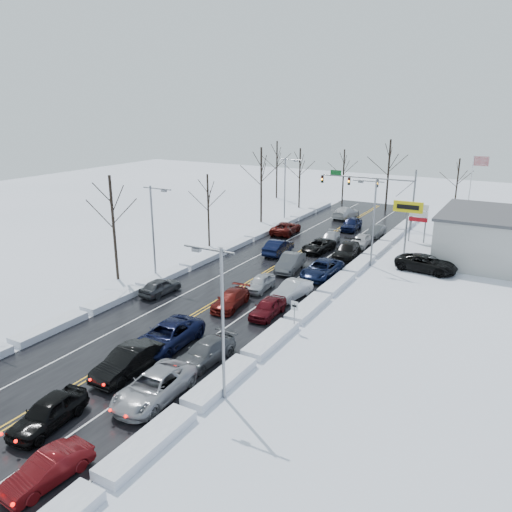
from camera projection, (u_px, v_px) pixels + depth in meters
The scene contains 46 objects.
ground at pixel (252, 281), 47.69m from camera, with size 160.00×160.00×0.00m, color white.
road_surface at pixel (262, 275), 49.36m from camera, with size 14.00×84.00×0.01m, color black.
snow_bank_left at pixel (200, 263), 52.94m from camera, with size 1.55×72.00×0.55m, color silver.
snow_bank_right at pixel (335, 288), 45.78m from camera, with size 1.55×72.00×0.55m, color silver.
traffic_signal_mast at pixel (377, 186), 67.76m from camera, with size 13.28×0.39×8.00m.
tires_plus_sign at pixel (408, 211), 54.60m from camera, with size 3.20×0.34×6.00m.
used_vehicles_sign at pixel (418, 215), 60.08m from camera, with size 2.20×0.22×4.65m.
speed_limit_sign at pixel (294, 310), 36.70m from camera, with size 0.55×0.09×2.35m.
flagpole at pixel (472, 188), 63.78m from camera, with size 1.87×1.20×10.00m.
streetlight_se at pixel (219, 312), 27.25m from camera, with size 3.20×0.25×9.00m.
streetlight_ne at pixel (372, 216), 50.55m from camera, with size 3.20×0.25×9.00m.
streetlight_sw at pixel (154, 225), 46.72m from camera, with size 3.20×0.25×9.00m.
streetlight_nw at pixel (286, 185), 70.02m from camera, with size 3.20×0.25×9.00m.
tree_left_b at pixel (112, 208), 46.07m from camera, with size 4.00×4.00×10.00m.
tree_left_c at pixel (208, 196), 57.55m from camera, with size 3.40×3.40×8.50m.
tree_left_d at pixel (261, 170), 69.12m from camera, with size 4.20×4.20×10.50m.
tree_left_e at pixel (300, 167), 79.13m from camera, with size 3.80×3.80×9.50m.
tree_far_a at pixel (277, 158), 87.41m from camera, with size 4.00×4.00×10.00m.
tree_far_b at pixel (344, 166), 82.79m from camera, with size 3.60×3.60×9.00m.
tree_far_c at pixel (389, 161), 76.95m from camera, with size 4.40×4.40×11.00m.
tree_far_d at pixel (458, 176), 74.00m from camera, with size 3.40×3.40×8.50m.
queued_car_0 at pixel (50, 425), 26.24m from camera, with size 1.85×4.61×1.57m, color black.
queued_car_1 at pixel (129, 374), 31.27m from camera, with size 1.80×5.16×1.70m, color black.
queued_car_2 at pixel (168, 346), 34.76m from camera, with size 2.79×6.04×1.68m, color black.
queued_car_3 at pixel (231, 307), 41.47m from camera, with size 1.92×4.73×1.37m, color #4F0D0A.
queued_car_4 at pixel (260, 290), 45.30m from camera, with size 1.62×4.03×1.37m, color #A7A9AF.
queued_car_5 at pixel (290, 270), 50.59m from camera, with size 1.80×5.17×1.70m, color #414447.
queued_car_6 at pixel (318, 252), 56.99m from camera, with size 2.33×5.05×1.40m, color black.
queued_car_7 at pixel (330, 243), 60.41m from camera, with size 1.85×4.56×1.32m, color #9EA0A5.
queued_car_8 at pixel (351, 230), 66.76m from camera, with size 1.97×4.90×1.67m, color black.
queued_car_9 at pixel (49, 482), 22.31m from camera, with size 1.43×4.11×1.35m, color #520B0D.
queued_car_10 at pixel (155, 399), 28.59m from camera, with size 2.62×5.69×1.58m, color #94969B.
queued_car_11 at pixel (206, 362), 32.71m from camera, with size 2.00×4.92×1.43m, color #434649.
queued_car_12 at pixel (268, 316), 39.79m from camera, with size 1.72×4.26×1.45m, color #47090F.
queued_car_13 at pixel (292, 298), 43.38m from camera, with size 1.60×4.60×1.51m, color #A5A7AD.
queued_car_14 at pixel (322, 277), 48.71m from camera, with size 2.69×5.83×1.62m, color black.
queued_car_15 at pixel (346, 258), 54.82m from camera, with size 2.25×5.55×1.61m, color black.
queued_car_16 at pixel (361, 247), 58.98m from camera, with size 1.74×4.33×1.47m, color #BCBCBE.
queued_car_17 at pixel (376, 236), 63.68m from camera, with size 1.47×4.23×1.39m, color #434649.
oncoming_car_0 at pixel (278, 254), 56.14m from camera, with size 1.76×5.05×1.66m, color black.
oncoming_car_1 at pixel (286, 234), 64.81m from camera, with size 2.60×5.64×1.57m, color #470C09.
oncoming_car_2 at pixel (345, 218), 73.75m from camera, with size 2.34×5.76×1.67m, color silver.
oncoming_car_3 at pixel (161, 294), 44.36m from camera, with size 1.69×4.21×1.43m, color #383A3D.
parked_car_0 at pixel (425, 271), 50.31m from camera, with size 2.78×6.02×1.67m, color black.
parked_car_1 at pixel (466, 261), 53.44m from camera, with size 1.86×4.57×1.33m, color #46494C.
parked_car_2 at pixel (454, 249), 58.00m from camera, with size 2.01×4.99×1.70m, color gray.
Camera 1 is at (22.43, -38.91, 16.22)m, focal length 35.00 mm.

